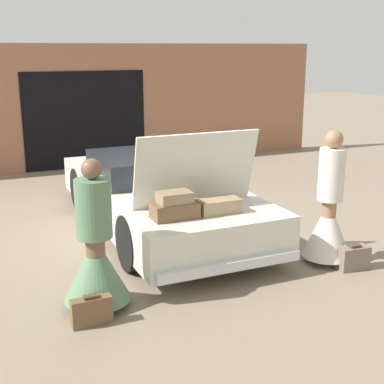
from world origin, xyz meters
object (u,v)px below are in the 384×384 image
object	(u,v)px
suitcase_beside_left_person	(92,311)
suitcase_beside_right_person	(353,258)
person_left	(96,256)
person_right	(329,217)
car	(158,194)

from	to	relation	value
suitcase_beside_left_person	suitcase_beside_right_person	xyz separation A→B (m)	(3.35, 0.06, 0.00)
person_left	person_right	size ratio (longest dim) A/B	0.94
suitcase_beside_left_person	car	bearing A→B (deg)	57.17
person_right	car	bearing A→B (deg)	31.97
car	suitcase_beside_right_person	xyz separation A→B (m)	(1.68, -2.53, -0.38)
car	suitcase_beside_left_person	size ratio (longest dim) A/B	11.62
suitcase_beside_left_person	suitcase_beside_right_person	bearing A→B (deg)	1.03
person_left	person_right	world-z (taller)	person_right
person_right	suitcase_beside_left_person	xyz separation A→B (m)	(-3.19, -0.38, -0.47)
person_right	suitcase_beside_right_person	xyz separation A→B (m)	(0.17, -0.32, -0.47)
car	person_right	xyz separation A→B (m)	(1.52, -2.20, 0.09)
person_left	suitcase_beside_left_person	bearing A→B (deg)	-36.76
car	person_right	world-z (taller)	person_right
car	suitcase_beside_right_person	world-z (taller)	car
car	suitcase_beside_right_person	size ratio (longest dim) A/B	11.79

